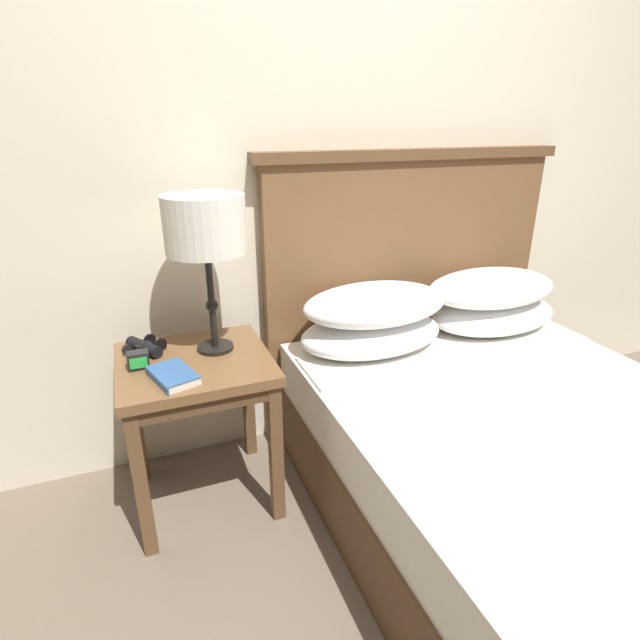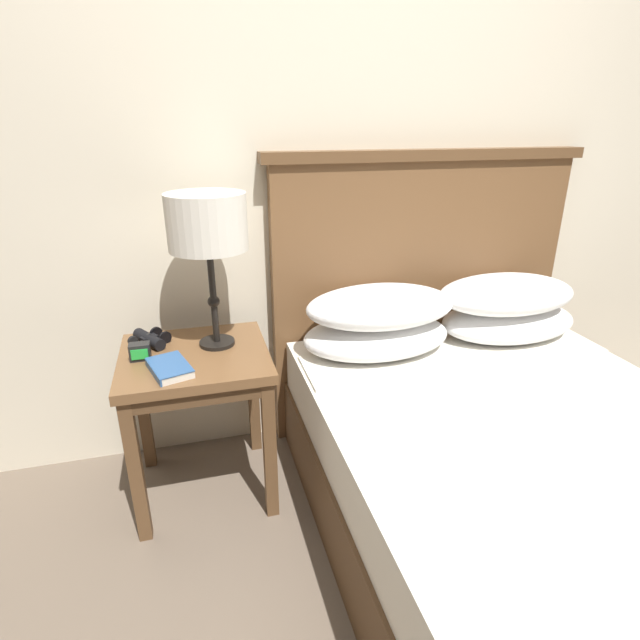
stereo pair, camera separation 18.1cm
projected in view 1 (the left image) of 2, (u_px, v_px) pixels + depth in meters
The scene contains 8 objects.
ground_plane at pixel (444, 609), 1.51m from camera, with size 20.00×20.00×0.00m, color #6B5B4C.
wall_back at pixel (313, 139), 1.97m from camera, with size 8.00×0.06×2.60m.
nightstand at pixel (196, 382), 1.78m from camera, with size 0.52×0.49×0.59m.
bed at pixel (517, 447), 1.74m from camera, with size 1.41×1.89×1.26m.
table_lamp at pixel (205, 228), 1.65m from camera, with size 0.27×0.27×0.55m.
book_on_nightstand at pixel (172, 376), 1.60m from camera, with size 0.16×0.21×0.03m.
binoculars_pair at pixel (144, 347), 1.78m from camera, with size 0.16×0.16×0.05m.
alarm_clock at pixel (138, 360), 1.67m from camera, with size 0.07×0.05×0.06m.
Camera 1 is at (-0.74, -0.86, 1.38)m, focal length 28.00 mm.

